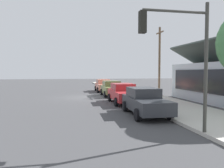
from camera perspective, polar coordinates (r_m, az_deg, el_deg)
The scene contains 9 objects.
ground_plane at distance 22.14m, azimuth -6.59°, elevation -3.47°, with size 120.00×120.00×0.00m, color #424244.
sidewalk_curb at distance 23.22m, azimuth 7.34°, elevation -2.97°, with size 60.00×4.20×0.16m, color beige.
car_coral at distance 28.64m, azimuth -2.27°, elevation -0.32°, with size 4.71×2.04×1.59m.
car_olive at distance 23.26m, azimuth -0.05°, elevation -1.11°, with size 4.50×2.14×1.59m.
car_cherry at distance 17.92m, azimuth 3.02°, elevation -2.38°, with size 4.83×2.11×1.59m.
car_charcoal at distance 13.12m, azimuth 8.49°, elevation -4.43°, with size 4.68×2.08×1.59m.
traffic_light_main at distance 8.83m, azimuth 17.49°, elevation 9.20°, with size 0.37×2.79×5.20m.
utility_pole_wooden at distance 25.16m, azimuth 12.22°, elevation 6.23°, with size 1.80×0.24×7.50m.
fire_hydrant_red at distance 23.19m, azimuth 3.73°, elevation -1.92°, with size 0.22×0.22×0.71m.
Camera 1 is at (21.93, -1.61, 2.53)m, focal length 35.22 mm.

